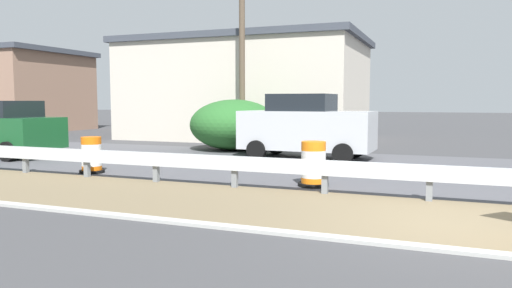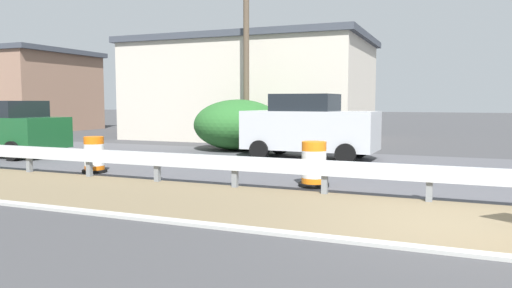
# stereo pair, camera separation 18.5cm
# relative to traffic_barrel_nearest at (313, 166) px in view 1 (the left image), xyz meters

# --- Properties ---
(ground_plane) EXTENTS (160.00, 160.00, 0.00)m
(ground_plane) POSITION_rel_traffic_barrel_nearest_xyz_m (-2.73, -2.84, -0.46)
(ground_plane) COLOR #3D3D3F
(median_dirt_strip) EXTENTS (3.33, 120.00, 0.01)m
(median_dirt_strip) POSITION_rel_traffic_barrel_nearest_xyz_m (-2.27, -2.84, -0.45)
(median_dirt_strip) COLOR #706047
(median_dirt_strip) RESTS_ON ground
(far_lane_asphalt) EXTENTS (7.96, 120.00, 0.00)m
(far_lane_asphalt) POSITION_rel_traffic_barrel_nearest_xyz_m (3.37, -2.84, -0.45)
(far_lane_asphalt) COLOR #4C4C51
(far_lane_asphalt) RESTS_ON ground
(curb_near_edge) EXTENTS (0.20, 120.00, 0.11)m
(curb_near_edge) POSITION_rel_traffic_barrel_nearest_xyz_m (-4.03, -2.84, -0.45)
(curb_near_edge) COLOR #ADADA8
(curb_near_edge) RESTS_ON ground
(traffic_barrel_nearest) EXTENTS (0.69, 0.69, 1.02)m
(traffic_barrel_nearest) POSITION_rel_traffic_barrel_nearest_xyz_m (0.00, 0.00, 0.00)
(traffic_barrel_nearest) COLOR orange
(traffic_barrel_nearest) RESTS_ON ground
(traffic_barrel_close) EXTENTS (0.65, 0.65, 0.97)m
(traffic_barrel_close) POSITION_rel_traffic_barrel_nearest_xyz_m (-0.16, 6.04, -0.02)
(traffic_barrel_close) COLOR orange
(traffic_barrel_close) RESTS_ON ground
(car_lead_near_lane) EXTENTS (2.22, 4.19, 1.93)m
(car_lead_near_lane) POSITION_rel_traffic_barrel_nearest_xyz_m (1.83, 11.47, 0.51)
(car_lead_near_lane) COLOR #195128
(car_lead_near_lane) RESTS_ON ground
(car_mid_far_lane) EXTENTS (2.19, 4.41, 2.15)m
(car_mid_far_lane) POSITION_rel_traffic_barrel_nearest_xyz_m (5.03, 1.55, 0.62)
(car_mid_far_lane) COLOR silver
(car_mid_far_lane) RESTS_ON ground
(roadside_shop_near) EXTENTS (7.69, 11.97, 5.06)m
(roadside_shop_near) POSITION_rel_traffic_barrel_nearest_xyz_m (12.87, 6.89, 2.09)
(roadside_shop_near) COLOR beige
(roadside_shop_near) RESTS_ON ground
(utility_pole_near) EXTENTS (0.24, 1.80, 9.36)m
(utility_pole_near) POSITION_rel_traffic_barrel_nearest_xyz_m (7.93, 5.08, 4.38)
(utility_pole_near) COLOR brown
(utility_pole_near) RESTS_ON ground
(bush_roadside) EXTENTS (3.47, 3.47, 1.98)m
(bush_roadside) POSITION_rel_traffic_barrel_nearest_xyz_m (6.83, 4.96, 0.53)
(bush_roadside) COLOR #286028
(bush_roadside) RESTS_ON ground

